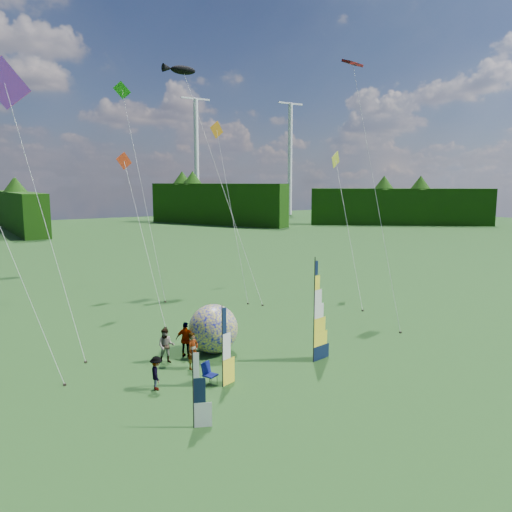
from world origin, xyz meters
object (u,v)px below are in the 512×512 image
spectator_c (156,373)px  spectator_d (186,340)px  spectator_b (166,346)px  kite_whale (219,168)px  feather_banner_main (314,312)px  camp_chair (210,374)px  spectator_a (193,351)px  bol_inflatable (213,329)px  side_banner_far (193,391)px  side_banner_left (222,348)px

spectator_c → spectator_d: bearing=-27.0°
spectator_b → kite_whale: size_ratio=0.09×
feather_banner_main → camp_chair: feather_banner_main is taller
spectator_d → kite_whale: (9.32, 12.97, 9.25)m
spectator_a → bol_inflatable: bearing=15.8°
camp_chair → spectator_b: bearing=75.6°
spectator_b → spectator_d: 1.25m
spectator_d → side_banner_far: bearing=109.4°
side_banner_left → spectator_c: bearing=134.9°
spectator_a → kite_whale: size_ratio=0.09×
bol_inflatable → spectator_c: bol_inflatable is taller
feather_banner_main → side_banner_far: (-8.15, -2.85, -1.15)m
feather_banner_main → spectator_b: size_ratio=2.93×
feather_banner_main → bol_inflatable: size_ratio=1.98×
side_banner_left → camp_chair: (-0.34, 0.54, -1.30)m
feather_banner_main → side_banner_far: bearing=-170.6°
side_banner_far → spectator_a: side_banner_far is taller
spectator_a → spectator_b: bearing=96.2°
side_banner_left → spectator_a: bearing=75.0°
side_banner_far → spectator_a: size_ratio=1.59×
bol_inflatable → kite_whale: kite_whale is taller
side_banner_left → kite_whale: size_ratio=0.18×
side_banner_left → spectator_a: side_banner_left is taller
feather_banner_main → kite_whale: kite_whale is taller
side_banner_far → kite_whale: 25.18m
spectator_a → camp_chair: 2.24m
side_banner_far → camp_chair: 4.14m
spectator_d → camp_chair: size_ratio=1.82×
kite_whale → spectator_d: bearing=-132.5°
bol_inflatable → kite_whale: size_ratio=0.13×
spectator_c → spectator_d: size_ratio=0.81×
spectator_a → side_banner_far: bearing=-137.8°
feather_banner_main → bol_inflatable: bearing=121.2°
feather_banner_main → side_banner_left: 5.45m
spectator_b → feather_banner_main: bearing=-2.8°
feather_banner_main → spectator_d: size_ratio=2.80×
side_banner_left → kite_whale: kite_whale is taller
side_banner_left → camp_chair: bearing=104.5°
kite_whale → side_banner_far: bearing=-128.5°
spectator_b → camp_chair: bearing=-51.4°
bol_inflatable → spectator_c: bearing=-146.8°
feather_banner_main → spectator_a: 6.31m
side_banner_far → spectator_b: size_ratio=1.64×
spectator_d → camp_chair: 3.99m
feather_banner_main → kite_whale: bearing=66.3°
bol_inflatable → spectator_c: size_ratio=1.74×
camp_chair → kite_whale: kite_whale is taller
feather_banner_main → camp_chair: bearing=166.4°
spectator_c → kite_whale: size_ratio=0.07×
side_banner_left → side_banner_far: (-2.76, -2.68, -0.36)m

